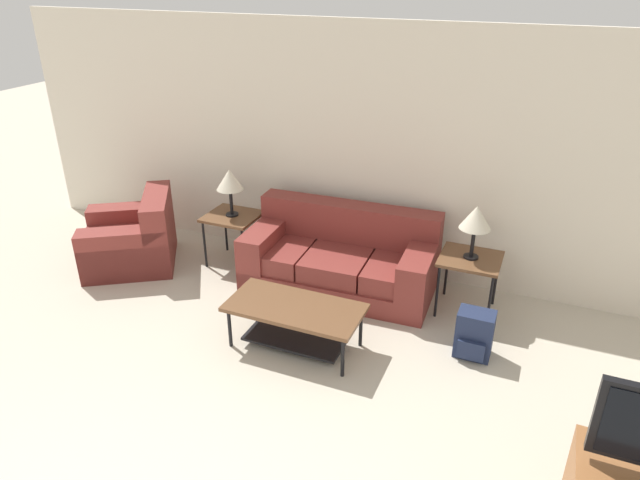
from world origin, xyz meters
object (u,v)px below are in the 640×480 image
couch (341,260)px  table_lamp_right (476,219)px  coffee_table (295,316)px  table_lamp_left (230,181)px  side_table_left (233,220)px  side_table_right (470,263)px  backpack (474,335)px  armchair (133,240)px

couch → table_lamp_right: (1.29, 0.02, 0.68)m
coffee_table → table_lamp_left: size_ratio=2.26×
side_table_left → side_table_right: bearing=0.0°
table_lamp_right → coffee_table: bearing=-137.6°
side_table_left → table_lamp_left: (-0.00, 0.00, 0.46)m
coffee_table → side_table_right: (1.28, 1.17, 0.21)m
side_table_right → table_lamp_left: table_lamp_left is taller
couch → backpack: couch is taller
backpack → side_table_right: bearing=105.1°
armchair → side_table_right: 3.64m
backpack → side_table_left: bearing=166.0°
couch → armchair: couch is taller
side_table_left → couch: bearing=-1.0°
side_table_right → table_lamp_left: size_ratio=1.11×
armchair → table_lamp_left: (1.03, 0.45, 0.69)m
table_lamp_right → backpack: table_lamp_right is taller
armchair → table_lamp_right: size_ratio=2.49×
armchair → backpack: bearing=-3.7°
couch → coffee_table: size_ratio=1.66×
couch → backpack: bearing=-24.4°
armchair → table_lamp_left: bearing=23.5°
couch → side_table_right: (1.29, 0.02, 0.23)m
table_lamp_left → backpack: table_lamp_left is taller
armchair → backpack: (3.79, -0.24, -0.08)m
armchair → coffee_table: armchair is taller
table_lamp_right → side_table_left: bearing=180.0°
backpack → armchair: bearing=176.3°
armchair → backpack: armchair is taller
side_table_left → backpack: 2.87m
couch → table_lamp_left: 1.46m
armchair → side_table_left: (1.03, 0.45, 0.24)m
armchair → side_table_left: size_ratio=2.24×
coffee_table → backpack: backpack is taller
backpack → table_lamp_right: bearing=105.1°
table_lamp_left → backpack: (2.76, -0.69, -0.77)m
couch → side_table_left: couch is taller
coffee_table → table_lamp_right: 1.86m
table_lamp_right → backpack: size_ratio=1.22×
side_table_right → backpack: side_table_right is taller
armchair → backpack: 3.80m
table_lamp_left → couch: bearing=-1.0°
side_table_right → table_lamp_left: (-2.58, 0.00, 0.46)m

